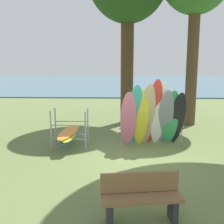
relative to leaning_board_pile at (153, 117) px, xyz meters
name	(u,v)px	position (x,y,z in m)	size (l,w,h in m)	color
ground_plane	(147,157)	(-0.28, -1.08, -1.01)	(80.00, 80.00, 0.00)	olive
lake_water	(127,82)	(-0.28, 30.29, -0.96)	(80.00, 36.00, 0.10)	#477084
leaning_board_pile	(153,117)	(0.00, 0.00, 0.00)	(2.26, 1.09, 2.27)	pink
board_storage_rack	(69,133)	(-2.75, -0.20, -0.53)	(1.15, 2.13, 1.25)	#9EA0A5
park_bench	(141,197)	(-0.67, -4.45, -0.55)	(1.45, 0.62, 0.85)	#2D2D33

